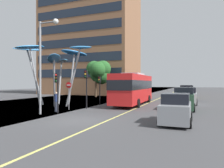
{
  "coord_description": "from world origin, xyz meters",
  "views": [
    {
      "loc": [
        7.65,
        -12.84,
        2.64
      ],
      "look_at": [
        -1.05,
        9.09,
        2.5
      ],
      "focal_mm": 33.82,
      "sensor_mm": 36.0,
      "label": 1
    }
  ],
  "objects_px": {
    "traffic_light_kerb_far": "(86,81)",
    "no_entry_sign": "(69,91)",
    "traffic_light_opposite": "(123,84)",
    "pedestrian": "(56,102)",
    "car_parked_far": "(189,96)",
    "car_far_side": "(188,92)",
    "traffic_light_kerb_near": "(57,84)",
    "car_parked_near": "(176,109)",
    "leaf_sculpture": "(55,57)",
    "traffic_light_island_mid": "(99,84)",
    "car_parked_mid": "(184,99)",
    "street_lamp": "(44,54)",
    "red_bus": "(133,87)",
    "car_side_street": "(186,93)"
  },
  "relations": [
    {
      "from": "car_far_side",
      "to": "car_parked_near",
      "type": "bearing_deg",
      "value": -89.89
    },
    {
      "from": "traffic_light_island_mid",
      "to": "traffic_light_kerb_far",
      "type": "bearing_deg",
      "value": -80.94
    },
    {
      "from": "no_entry_sign",
      "to": "pedestrian",
      "type": "bearing_deg",
      "value": -103.06
    },
    {
      "from": "traffic_light_kerb_far",
      "to": "no_entry_sign",
      "type": "relative_size",
      "value": 1.44
    },
    {
      "from": "car_parked_mid",
      "to": "no_entry_sign",
      "type": "relative_size",
      "value": 1.42
    },
    {
      "from": "leaf_sculpture",
      "to": "traffic_light_opposite",
      "type": "distance_m",
      "value": 11.95
    },
    {
      "from": "traffic_light_opposite",
      "to": "pedestrian",
      "type": "distance_m",
      "value": 14.85
    },
    {
      "from": "car_parked_far",
      "to": "car_side_street",
      "type": "relative_size",
      "value": 1.02
    },
    {
      "from": "red_bus",
      "to": "car_parked_far",
      "type": "distance_m",
      "value": 6.99
    },
    {
      "from": "traffic_light_kerb_far",
      "to": "traffic_light_opposite",
      "type": "xyz_separation_m",
      "value": [
        -0.02,
        11.83,
        -0.32
      ]
    },
    {
      "from": "leaf_sculpture",
      "to": "car_parked_near",
      "type": "relative_size",
      "value": 2.77
    },
    {
      "from": "traffic_light_kerb_far",
      "to": "car_parked_far",
      "type": "distance_m",
      "value": 13.1
    },
    {
      "from": "car_side_street",
      "to": "car_far_side",
      "type": "relative_size",
      "value": 1.15
    },
    {
      "from": "red_bus",
      "to": "car_side_street",
      "type": "distance_m",
      "value": 10.47
    },
    {
      "from": "car_parked_mid",
      "to": "no_entry_sign",
      "type": "bearing_deg",
      "value": -160.08
    },
    {
      "from": "traffic_light_kerb_far",
      "to": "street_lamp",
      "type": "height_order",
      "value": "street_lamp"
    },
    {
      "from": "traffic_light_opposite",
      "to": "car_far_side",
      "type": "distance_m",
      "value": 13.37
    },
    {
      "from": "car_parked_mid",
      "to": "car_far_side",
      "type": "xyz_separation_m",
      "value": [
        -0.21,
        19.06,
        -0.03
      ]
    },
    {
      "from": "traffic_light_kerb_near",
      "to": "traffic_light_opposite",
      "type": "relative_size",
      "value": 1.0
    },
    {
      "from": "traffic_light_island_mid",
      "to": "car_far_side",
      "type": "relative_size",
      "value": 0.89
    },
    {
      "from": "pedestrian",
      "to": "no_entry_sign",
      "type": "distance_m",
      "value": 1.79
    },
    {
      "from": "traffic_light_opposite",
      "to": "car_far_side",
      "type": "bearing_deg",
      "value": 46.74
    },
    {
      "from": "red_bus",
      "to": "traffic_light_kerb_near",
      "type": "bearing_deg",
      "value": -112.62
    },
    {
      "from": "street_lamp",
      "to": "pedestrian",
      "type": "xyz_separation_m",
      "value": [
        -0.19,
        1.85,
        -4.08
      ]
    },
    {
      "from": "red_bus",
      "to": "leaf_sculpture",
      "type": "bearing_deg",
      "value": -151.44
    },
    {
      "from": "traffic_light_kerb_far",
      "to": "street_lamp",
      "type": "xyz_separation_m",
      "value": [
        -1.35,
        -4.71,
        2.17
      ]
    },
    {
      "from": "traffic_light_kerb_far",
      "to": "car_parked_mid",
      "type": "bearing_deg",
      "value": 14.76
    },
    {
      "from": "traffic_light_island_mid",
      "to": "pedestrian",
      "type": "bearing_deg",
      "value": -95.64
    },
    {
      "from": "car_parked_near",
      "to": "car_far_side",
      "type": "distance_m",
      "value": 26.14
    },
    {
      "from": "traffic_light_kerb_near",
      "to": "traffic_light_opposite",
      "type": "distance_m",
      "value": 15.69
    },
    {
      "from": "car_parked_far",
      "to": "car_far_side",
      "type": "distance_m",
      "value": 12.7
    },
    {
      "from": "traffic_light_opposite",
      "to": "car_parked_far",
      "type": "distance_m",
      "value": 10.11
    },
    {
      "from": "traffic_light_island_mid",
      "to": "pedestrian",
      "type": "distance_m",
      "value": 7.9
    },
    {
      "from": "car_parked_far",
      "to": "street_lamp",
      "type": "xyz_separation_m",
      "value": [
        -10.86,
        -13.52,
        4.01
      ]
    },
    {
      "from": "traffic_light_opposite",
      "to": "street_lamp",
      "type": "distance_m",
      "value": 16.78
    },
    {
      "from": "no_entry_sign",
      "to": "red_bus",
      "type": "bearing_deg",
      "value": 57.89
    },
    {
      "from": "car_far_side",
      "to": "no_entry_sign",
      "type": "relative_size",
      "value": 1.41
    },
    {
      "from": "car_parked_near",
      "to": "leaf_sculpture",
      "type": "bearing_deg",
      "value": 156.8
    },
    {
      "from": "red_bus",
      "to": "car_parked_far",
      "type": "bearing_deg",
      "value": 25.85
    },
    {
      "from": "traffic_light_opposite",
      "to": "car_parked_far",
      "type": "bearing_deg",
      "value": -17.6
    },
    {
      "from": "leaf_sculpture",
      "to": "no_entry_sign",
      "type": "height_order",
      "value": "leaf_sculpture"
    },
    {
      "from": "pedestrian",
      "to": "traffic_light_kerb_near",
      "type": "bearing_deg",
      "value": -50.19
    },
    {
      "from": "traffic_light_opposite",
      "to": "no_entry_sign",
      "type": "distance_m",
      "value": 13.25
    },
    {
      "from": "traffic_light_kerb_far",
      "to": "traffic_light_opposite",
      "type": "bearing_deg",
      "value": 90.08
    },
    {
      "from": "traffic_light_kerb_near",
      "to": "traffic_light_island_mid",
      "type": "bearing_deg",
      "value": 90.38
    },
    {
      "from": "street_lamp",
      "to": "leaf_sculpture",
      "type": "bearing_deg",
      "value": 119.98
    },
    {
      "from": "traffic_light_opposite",
      "to": "street_lamp",
      "type": "height_order",
      "value": "street_lamp"
    },
    {
      "from": "car_far_side",
      "to": "leaf_sculpture",
      "type": "bearing_deg",
      "value": -124.68
    },
    {
      "from": "traffic_light_kerb_near",
      "to": "red_bus",
      "type": "bearing_deg",
      "value": 67.38
    },
    {
      "from": "car_parked_mid",
      "to": "pedestrian",
      "type": "relative_size",
      "value": 2.13
    }
  ]
}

